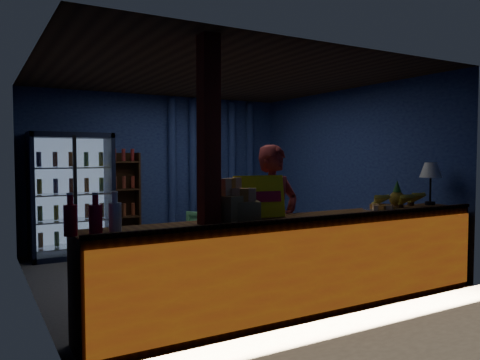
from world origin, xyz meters
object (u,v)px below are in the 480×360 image
object	(u,v)px
table_lamp	(431,172)
green_chair	(216,229)
shopkeeper	(274,222)
pastry_tray	(383,209)

from	to	relation	value
table_lamp	green_chair	bearing A→B (deg)	113.91
shopkeeper	green_chair	size ratio (longest dim) A/B	2.27
pastry_tray	green_chair	bearing A→B (deg)	96.79
shopkeeper	table_lamp	bearing A→B (deg)	-16.56
shopkeeper	table_lamp	world-z (taller)	shopkeeper
shopkeeper	table_lamp	distance (m)	2.15
green_chair	table_lamp	size ratio (longest dim) A/B	1.42
green_chair	pastry_tray	distance (m)	3.36
shopkeeper	table_lamp	size ratio (longest dim) A/B	3.22
pastry_tray	table_lamp	distance (m)	1.07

